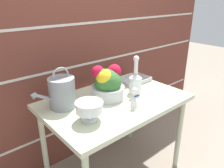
{
  "coord_description": "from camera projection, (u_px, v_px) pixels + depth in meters",
  "views": [
    {
      "loc": [
        -1.03,
        -1.16,
        1.5
      ],
      "look_at": [
        0.0,
        0.04,
        0.86
      ],
      "focal_mm": 35.0,
      "sensor_mm": 36.0,
      "label": 1
    }
  ],
  "objects": [
    {
      "name": "crystal_pedestal_bowl",
      "position": [
        89.0,
        108.0,
        1.4
      ],
      "size": [
        0.18,
        0.18,
        0.14
      ],
      "color": "silver",
      "rests_on": "patio_table"
    },
    {
      "name": "brick_wall",
      "position": [
        78.0,
        44.0,
        1.93
      ],
      "size": [
        3.6,
        0.08,
        2.2
      ],
      "color": "brown",
      "rests_on": "ground_plane"
    },
    {
      "name": "wire_tray",
      "position": [
        134.0,
        81.0,
        2.06
      ],
      "size": [
        0.29,
        0.19,
        0.04
      ],
      "color": "#B7B7BC",
      "rests_on": "patio_table"
    },
    {
      "name": "watering_can",
      "position": [
        62.0,
        92.0,
        1.56
      ],
      "size": [
        0.33,
        0.19,
        0.3
      ],
      "color": "gray",
      "rests_on": "patio_table"
    },
    {
      "name": "glass_decanter",
      "position": [
        135.0,
        81.0,
        1.79
      ],
      "size": [
        0.11,
        0.11,
        0.32
      ],
      "color": "silver",
      "rests_on": "patio_table"
    },
    {
      "name": "flower_planter",
      "position": [
        107.0,
        84.0,
        1.7
      ],
      "size": [
        0.27,
        0.27,
        0.28
      ],
      "color": "#BCBCC1",
      "rests_on": "patio_table"
    },
    {
      "name": "patio_table",
      "position": [
        115.0,
        108.0,
        1.75
      ],
      "size": [
        1.12,
        0.73,
        0.74
      ],
      "color": "beige",
      "rests_on": "ground_plane"
    },
    {
      "name": "figurine_vase",
      "position": [
        134.0,
        99.0,
        1.58
      ],
      "size": [
        0.08,
        0.08,
        0.15
      ],
      "color": "white",
      "rests_on": "patio_table"
    }
  ]
}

